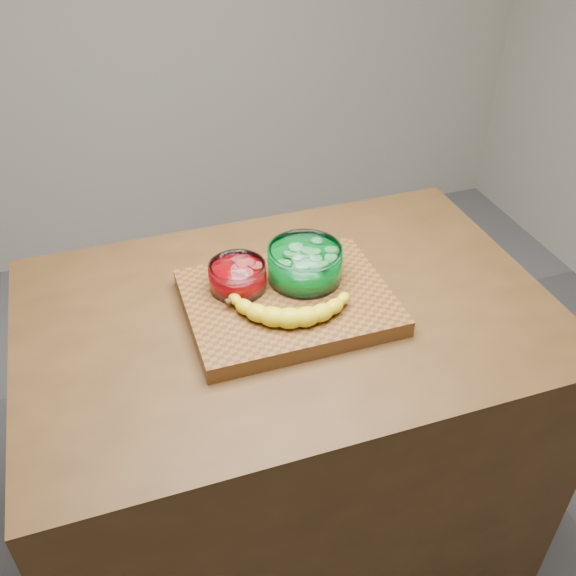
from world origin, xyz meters
name	(u,v)px	position (x,y,z in m)	size (l,w,h in m)	color
ground	(288,532)	(0.00, 0.00, 0.00)	(3.50, 3.50, 0.00)	#57585C
counter	(288,438)	(0.00, 0.00, 0.45)	(1.20, 0.80, 0.90)	#492F16
cutting_board	(288,302)	(0.00, 0.00, 0.92)	(0.45, 0.35, 0.04)	brown
bowl_red	(238,276)	(-0.10, 0.06, 0.97)	(0.13, 0.13, 0.06)	white
bowl_green	(305,264)	(0.06, 0.05, 0.98)	(0.17, 0.17, 0.08)	white
banana	(292,303)	(-0.01, -0.05, 0.96)	(0.29, 0.17, 0.04)	yellow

